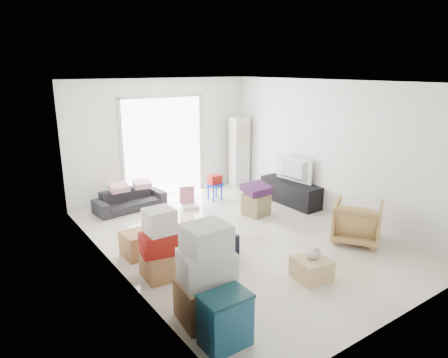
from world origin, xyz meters
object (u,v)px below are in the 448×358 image
tv_console (290,192)px  sofa (130,196)px  wood_crate (312,269)px  ac_tower (239,151)px  kids_table (215,182)px  armchair (357,220)px  storage_bins (225,320)px  ottoman (256,204)px  television (291,179)px

tv_console → sofa: sofa is taller
sofa → wood_crate: (1.00, -4.24, -0.14)m
tv_console → wood_crate: bearing=-128.8°
ac_tower → kids_table: size_ratio=3.01×
sofa → armchair: bearing=-60.4°
storage_bins → kids_table: bearing=57.6°
ottoman → wood_crate: (-0.99, -2.46, -0.07)m
armchair → ottoman: size_ratio=1.78×
television → tv_console: bearing=-0.0°
television → sofa: television is taller
ac_tower → wood_crate: 4.89m
tv_console → ottoman: size_ratio=3.39×
television → kids_table: size_ratio=1.65×
tv_console → television: television is taller
wood_crate → storage_bins: bearing=-165.9°
ac_tower → television: (0.05, -1.81, -0.31)m
kids_table → wood_crate: kids_table is taller
television → ottoman: bearing=91.1°
television → kids_table: television is taller
ottoman → wood_crate: size_ratio=0.95×
ac_tower → armchair: 4.00m
tv_console → sofa: 3.49m
tv_console → armchair: 2.19m
sofa → kids_table: sofa is taller
armchair → kids_table: size_ratio=1.36×
armchair → sofa: bearing=2.3°
sofa → armchair: 4.60m
sofa → tv_console: bearing=-33.2°
sofa → wood_crate: size_ratio=3.21×
tv_console → ottoman: bearing=-173.4°
storage_bins → ac_tower: bearing=51.6°
ac_tower → armchair: ac_tower is taller
ac_tower → television: size_ratio=1.82×
storage_bins → wood_crate: storage_bins is taller
armchair → ottoman: armchair is taller
tv_console → sofa: (-3.07, 1.66, 0.04)m
tv_console → storage_bins: bearing=-142.1°
ac_tower → ottoman: bearing=-118.0°
ottoman → wood_crate: ottoman is taller
ac_tower → storage_bins: size_ratio=2.85×
tv_console → ottoman: 1.09m
television → kids_table: (-1.23, 1.17, -0.16)m
sofa → storage_bins: size_ratio=2.43×
ac_tower → wood_crate: (-2.02, -4.39, -0.72)m
armchair → wood_crate: bearing=73.8°
tv_console → kids_table: 1.71m
sofa → ottoman: sofa is taller
kids_table → wood_crate: size_ratio=1.25×
tv_console → kids_table: kids_table is taller
armchair → ottoman: (-0.61, 2.00, -0.17)m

